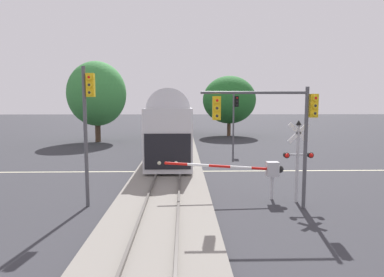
% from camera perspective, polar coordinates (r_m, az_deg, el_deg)
% --- Properties ---
extents(ground_plane, '(220.00, 220.00, 0.00)m').
position_cam_1_polar(ground_plane, '(22.70, -3.83, -5.57)').
color(ground_plane, '#333338').
extents(road_centre_stripe, '(44.00, 0.20, 0.01)m').
position_cam_1_polar(road_centre_stripe, '(22.70, -3.83, -5.56)').
color(road_centre_stripe, beige).
rests_on(road_centre_stripe, ground).
extents(railway_track, '(4.40, 80.00, 0.32)m').
position_cam_1_polar(railway_track, '(22.68, -3.83, -5.33)').
color(railway_track, gray).
rests_on(railway_track, ground).
extents(commuter_train, '(3.04, 38.65, 5.16)m').
position_cam_1_polar(commuter_train, '(37.75, -2.91, 3.36)').
color(commuter_train, silver).
rests_on(commuter_train, railway_track).
extents(crossing_gate_near, '(5.63, 0.40, 1.84)m').
position_cam_1_polar(crossing_gate_near, '(16.29, 11.39, -5.20)').
color(crossing_gate_near, '#B7B7BC').
rests_on(crossing_gate_near, ground).
extents(crossing_signal_mast, '(1.36, 0.44, 3.79)m').
position_cam_1_polar(crossing_signal_mast, '(16.11, 17.47, -2.27)').
color(crossing_signal_mast, '#B2B2B7').
rests_on(crossing_signal_mast, ground).
extents(traffic_signal_median, '(0.53, 0.38, 6.13)m').
position_cam_1_polar(traffic_signal_median, '(15.23, -17.22, 3.96)').
color(traffic_signal_median, '#4C4C51').
rests_on(traffic_signal_median, ground).
extents(traffic_signal_far_side, '(0.53, 0.38, 5.49)m').
position_cam_1_polar(traffic_signal_far_side, '(31.47, 7.28, 4.40)').
color(traffic_signal_far_side, '#4C4C51').
rests_on(traffic_signal_far_side, ground).
extents(traffic_signal_near_right, '(4.98, 0.38, 5.25)m').
position_cam_1_polar(traffic_signal_near_right, '(14.75, 13.97, 3.52)').
color(traffic_signal_near_right, '#4C4C51').
rests_on(traffic_signal_near_right, ground).
extents(elm_centre_background, '(7.23, 7.23, 8.20)m').
position_cam_1_polar(elm_centre_background, '(46.68, 6.31, 6.51)').
color(elm_centre_background, brown).
rests_on(elm_centre_background, ground).
extents(oak_behind_train, '(6.73, 6.73, 9.32)m').
position_cam_1_polar(oak_behind_train, '(40.83, -15.79, 7.28)').
color(oak_behind_train, '#4C3828').
rests_on(oak_behind_train, ground).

